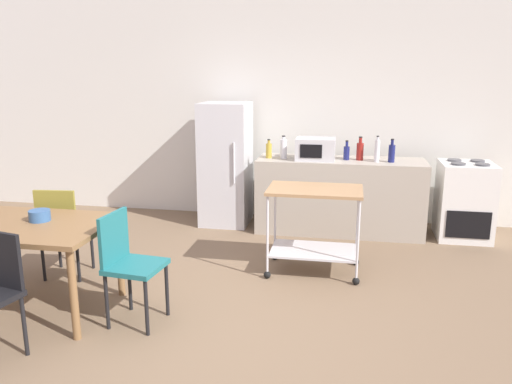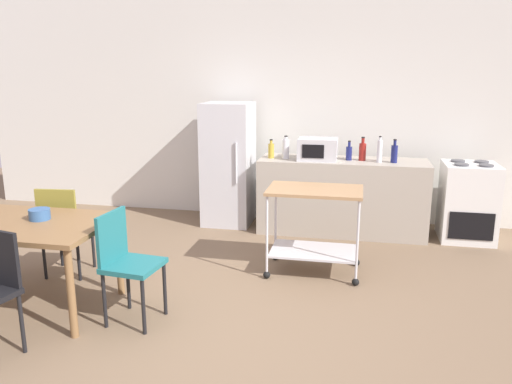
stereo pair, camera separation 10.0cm
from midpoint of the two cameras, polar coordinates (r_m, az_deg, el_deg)
The scene contains 17 objects.
ground_plane at distance 4.18m, azimuth -5.43°, elevation -14.57°, with size 12.00×12.00×0.00m, color brown.
back_wall at distance 6.84m, azimuth 1.65°, elevation 9.29°, with size 8.40×0.12×2.90m, color silver.
kitchen_counter at distance 6.33m, azimuth 8.83°, elevation -0.42°, with size 2.00×0.64×0.90m, color #A89E8E.
dining_table at distance 4.64m, azimuth -25.58°, elevation -4.06°, with size 1.50×0.90×0.75m.
chair_teal at distance 4.16m, azimuth -14.71°, elevation -7.31°, with size 0.44×0.44×0.89m.
chair_olive at distance 5.21m, azimuth -21.24°, elevation -3.52°, with size 0.44×0.44×0.89m.
stove_oven at distance 6.48m, azimuth 21.76°, elevation -0.91°, with size 0.60×0.61×0.92m.
refrigerator at distance 6.55m, azimuth -3.83°, elevation 3.11°, with size 0.60×0.63×1.55m.
kitchen_cart at distance 5.00m, azimuth 5.93°, elevation -2.69°, with size 0.91×0.57×0.85m.
bottle_sparkling_water at distance 6.24m, azimuth 0.97°, elevation 4.66°, with size 0.07×0.07×0.23m.
bottle_sesame_oil at distance 6.22m, azimuth 2.62°, elevation 4.85°, with size 0.08×0.08×0.28m.
microwave at distance 6.15m, azimuth 6.17°, elevation 4.78°, with size 0.46×0.35×0.26m.
bottle_soda at distance 6.21m, azimuth 9.58°, elevation 4.38°, with size 0.07×0.07×0.23m.
bottle_olive_oil at distance 6.22m, azimuth 11.04°, elevation 4.53°, with size 0.08×0.08×0.28m.
bottle_vinegar at distance 6.13m, azimuth 12.87°, elevation 4.52°, with size 0.06×0.06×0.31m.
bottle_wine at distance 6.16m, azimuth 14.41°, elevation 4.25°, with size 0.08×0.08×0.27m.
fruit_bowl at distance 4.58m, azimuth -23.51°, elevation -2.41°, with size 0.17×0.17×0.09m, color #33598C.
Camera 1 is at (0.99, -3.55, 1.98)m, focal length 35.96 mm.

